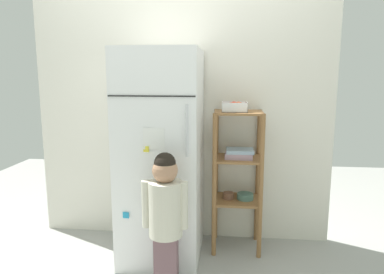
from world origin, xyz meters
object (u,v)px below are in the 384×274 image
pantry_shelf_unit (238,168)px  fruit_bin (235,107)px  refrigerator (162,156)px  child_standing (165,208)px

pantry_shelf_unit → fruit_bin: 0.50m
refrigerator → fruit_bin: bearing=15.4°
refrigerator → child_standing: 0.54m
pantry_shelf_unit → fruit_bin: size_ratio=5.84×
child_standing → fruit_bin: size_ratio=4.81×
pantry_shelf_unit → refrigerator: bearing=-164.5°
child_standing → fruit_bin: (0.45, 0.63, 0.61)m
child_standing → pantry_shelf_unit: bearing=53.0°
pantry_shelf_unit → fruit_bin: bearing=-162.5°
refrigerator → pantry_shelf_unit: size_ratio=1.41×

